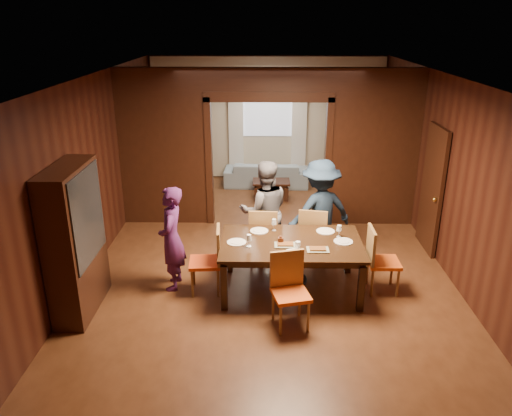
{
  "coord_description": "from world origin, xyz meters",
  "views": [
    {
      "loc": [
        -0.09,
        -7.34,
        3.72
      ],
      "look_at": [
        -0.2,
        -0.4,
        1.05
      ],
      "focal_mm": 35.0,
      "sensor_mm": 36.0,
      "label": 1
    }
  ],
  "objects_px": {
    "chair_far_r": "(313,235)",
    "hutch": "(75,241)",
    "coffee_table": "(271,190)",
    "person_grey": "(265,211)",
    "chair_left": "(205,260)",
    "chair_near": "(291,292)",
    "person_navy": "(320,212)",
    "sofa": "(266,174)",
    "chair_far_l": "(264,235)",
    "chair_right": "(384,260)",
    "person_purple": "(172,239)",
    "dining_table": "(291,266)"
  },
  "relations": [
    {
      "from": "chair_far_r",
      "to": "hutch",
      "type": "height_order",
      "value": "hutch"
    },
    {
      "from": "coffee_table",
      "to": "person_grey",
      "type": "bearing_deg",
      "value": -92.94
    },
    {
      "from": "person_grey",
      "to": "hutch",
      "type": "height_order",
      "value": "hutch"
    },
    {
      "from": "chair_left",
      "to": "chair_near",
      "type": "distance_m",
      "value": 1.46
    },
    {
      "from": "person_navy",
      "to": "coffee_table",
      "type": "distance_m",
      "value": 3.1
    },
    {
      "from": "sofa",
      "to": "chair_far_l",
      "type": "relative_size",
      "value": 2.0
    },
    {
      "from": "chair_far_r",
      "to": "coffee_table",
      "type": "bearing_deg",
      "value": -68.14
    },
    {
      "from": "coffee_table",
      "to": "hutch",
      "type": "relative_size",
      "value": 0.4
    },
    {
      "from": "person_grey",
      "to": "chair_right",
      "type": "distance_m",
      "value": 2.0
    },
    {
      "from": "person_purple",
      "to": "chair_far_r",
      "type": "xyz_separation_m",
      "value": [
        2.1,
        0.8,
        -0.28
      ]
    },
    {
      "from": "person_navy",
      "to": "chair_left",
      "type": "relative_size",
      "value": 1.74
    },
    {
      "from": "chair_left",
      "to": "coffee_table",
      "type": "bearing_deg",
      "value": 161.56
    },
    {
      "from": "chair_far_l",
      "to": "chair_right",
      "type": "bearing_deg",
      "value": 156.95
    },
    {
      "from": "sofa",
      "to": "dining_table",
      "type": "relative_size",
      "value": 0.98
    },
    {
      "from": "chair_right",
      "to": "chair_near",
      "type": "height_order",
      "value": "same"
    },
    {
      "from": "person_grey",
      "to": "chair_far_r",
      "type": "xyz_separation_m",
      "value": [
        0.77,
        -0.13,
        -0.34
      ]
    },
    {
      "from": "coffee_table",
      "to": "chair_near",
      "type": "distance_m",
      "value": 4.82
    },
    {
      "from": "chair_right",
      "to": "chair_far_l",
      "type": "height_order",
      "value": "same"
    },
    {
      "from": "person_purple",
      "to": "chair_near",
      "type": "xyz_separation_m",
      "value": [
        1.65,
        -0.98,
        -0.28
      ]
    },
    {
      "from": "person_navy",
      "to": "chair_right",
      "type": "relative_size",
      "value": 1.74
    },
    {
      "from": "person_purple",
      "to": "chair_left",
      "type": "xyz_separation_m",
      "value": [
        0.48,
        -0.12,
        -0.28
      ]
    },
    {
      "from": "dining_table",
      "to": "chair_left",
      "type": "height_order",
      "value": "chair_left"
    },
    {
      "from": "person_purple",
      "to": "coffee_table",
      "type": "bearing_deg",
      "value": 158.62
    },
    {
      "from": "chair_right",
      "to": "chair_near",
      "type": "xyz_separation_m",
      "value": [
        -1.37,
        -0.9,
        0.0
      ]
    },
    {
      "from": "person_navy",
      "to": "chair_near",
      "type": "relative_size",
      "value": 1.74
    },
    {
      "from": "person_purple",
      "to": "chair_far_r",
      "type": "height_order",
      "value": "person_purple"
    },
    {
      "from": "person_navy",
      "to": "chair_far_r",
      "type": "height_order",
      "value": "person_navy"
    },
    {
      "from": "person_navy",
      "to": "chair_far_r",
      "type": "xyz_separation_m",
      "value": [
        -0.1,
        -0.09,
        -0.36
      ]
    },
    {
      "from": "person_navy",
      "to": "chair_near",
      "type": "xyz_separation_m",
      "value": [
        -0.54,
        -1.87,
        -0.36
      ]
    },
    {
      "from": "chair_right",
      "to": "chair_far_r",
      "type": "relative_size",
      "value": 1.0
    },
    {
      "from": "person_purple",
      "to": "dining_table",
      "type": "bearing_deg",
      "value": 87.33
    },
    {
      "from": "person_purple",
      "to": "sofa",
      "type": "bearing_deg",
      "value": 163.54
    },
    {
      "from": "dining_table",
      "to": "chair_right",
      "type": "distance_m",
      "value": 1.32
    },
    {
      "from": "hutch",
      "to": "sofa",
      "type": "bearing_deg",
      "value": 64.87
    },
    {
      "from": "sofa",
      "to": "dining_table",
      "type": "distance_m",
      "value": 4.83
    },
    {
      "from": "person_navy",
      "to": "hutch",
      "type": "height_order",
      "value": "hutch"
    },
    {
      "from": "person_navy",
      "to": "chair_left",
      "type": "distance_m",
      "value": 2.02
    },
    {
      "from": "chair_far_l",
      "to": "chair_far_r",
      "type": "distance_m",
      "value": 0.79
    },
    {
      "from": "hutch",
      "to": "coffee_table",
      "type": "bearing_deg",
      "value": 59.51
    },
    {
      "from": "coffee_table",
      "to": "chair_near",
      "type": "relative_size",
      "value": 0.82
    },
    {
      "from": "sofa",
      "to": "person_purple",
      "type": "bearing_deg",
      "value": 75.94
    },
    {
      "from": "person_purple",
      "to": "person_navy",
      "type": "relative_size",
      "value": 0.91
    },
    {
      "from": "person_purple",
      "to": "person_grey",
      "type": "distance_m",
      "value": 1.62
    },
    {
      "from": "person_grey",
      "to": "hutch",
      "type": "relative_size",
      "value": 0.83
    },
    {
      "from": "chair_left",
      "to": "chair_far_l",
      "type": "height_order",
      "value": "same"
    },
    {
      "from": "chair_left",
      "to": "chair_right",
      "type": "relative_size",
      "value": 1.0
    },
    {
      "from": "person_purple",
      "to": "dining_table",
      "type": "relative_size",
      "value": 0.77
    },
    {
      "from": "sofa",
      "to": "coffee_table",
      "type": "relative_size",
      "value": 2.43
    },
    {
      "from": "hutch",
      "to": "person_grey",
      "type": "bearing_deg",
      "value": 31.83
    },
    {
      "from": "dining_table",
      "to": "coffee_table",
      "type": "relative_size",
      "value": 2.49
    }
  ]
}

